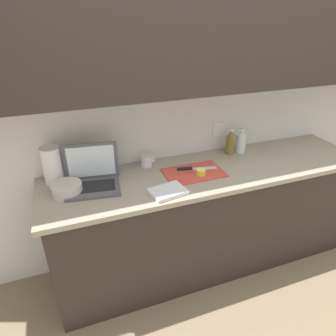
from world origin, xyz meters
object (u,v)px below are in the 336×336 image
at_px(laptop, 93,177).
at_px(bowl_white, 67,189).
at_px(knife, 190,168).
at_px(paper_towel_roll, 53,165).
at_px(lemon_half_cut, 201,172).
at_px(bottle_green_soda, 241,142).
at_px(bottle_oil_tall, 230,143).
at_px(measuring_cup, 147,161).
at_px(cutting_board, 194,173).

relative_size(laptop, bowl_white, 2.01).
distance_m(knife, paper_towel_roll, 0.94).
xyz_separation_m(lemon_half_cut, bottle_green_soda, (0.47, 0.25, 0.06)).
relative_size(knife, bottle_oil_tall, 1.37).
bearing_deg(measuring_cup, laptop, -160.25).
bearing_deg(lemon_half_cut, paper_towel_roll, 165.08).
bearing_deg(laptop, bottle_oil_tall, 14.40).
height_order(cutting_board, bowl_white, bowl_white).
distance_m(bottle_green_soda, bottle_oil_tall, 0.10).
xyz_separation_m(measuring_cup, bowl_white, (-0.58, -0.20, -0.01)).
bearing_deg(bottle_green_soda, knife, -163.10).
bearing_deg(cutting_board, bowl_white, 178.10).
bearing_deg(bottle_green_soda, bottle_oil_tall, 180.00).
relative_size(laptop, knife, 1.28).
bearing_deg(knife, paper_towel_roll, -179.26).
height_order(knife, lemon_half_cut, lemon_half_cut).
bearing_deg(measuring_cup, bottle_oil_tall, -1.75).
relative_size(bottle_green_soda, bottle_oil_tall, 0.94).
bearing_deg(laptop, cutting_board, 1.49).
height_order(bottle_green_soda, paper_towel_roll, paper_towel_roll).
distance_m(lemon_half_cut, bottle_oil_tall, 0.45).
distance_m(laptop, measuring_cup, 0.44).
bearing_deg(bowl_white, measuring_cup, 18.73).
height_order(cutting_board, lemon_half_cut, lemon_half_cut).
bearing_deg(bottle_green_soda, bowl_white, -172.70).
relative_size(lemon_half_cut, bottle_oil_tall, 0.33).
bearing_deg(laptop, knife, 5.30).
bearing_deg(paper_towel_roll, bottle_green_soda, -0.44).
bearing_deg(lemon_half_cut, knife, 116.32).
relative_size(knife, measuring_cup, 2.71).
bearing_deg(paper_towel_roll, knife, -10.38).
distance_m(bottle_oil_tall, bowl_white, 1.28).
xyz_separation_m(bottle_oil_tall, measuring_cup, (-0.69, 0.02, -0.05)).
height_order(cutting_board, knife, knife).
relative_size(laptop, bottle_green_soda, 1.87).
relative_size(lemon_half_cut, measuring_cup, 0.65).
xyz_separation_m(knife, measuring_cup, (-0.27, 0.18, 0.03)).
bearing_deg(cutting_board, laptop, 173.65).
bearing_deg(paper_towel_roll, measuring_cup, 0.89).
height_order(laptop, paper_towel_roll, laptop).
bearing_deg(knife, measuring_cup, 157.95).
relative_size(cutting_board, lemon_half_cut, 5.93).
bearing_deg(bowl_white, knife, 1.22).
xyz_separation_m(lemon_half_cut, bowl_white, (-0.90, 0.07, 0.01)).
relative_size(knife, bowl_white, 1.56).
xyz_separation_m(laptop, paper_towel_roll, (-0.23, 0.14, 0.06)).
distance_m(laptop, knife, 0.69).
bearing_deg(lemon_half_cut, cutting_board, 130.27).
distance_m(cutting_board, paper_towel_roll, 0.96).
distance_m(measuring_cup, paper_towel_roll, 0.65).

